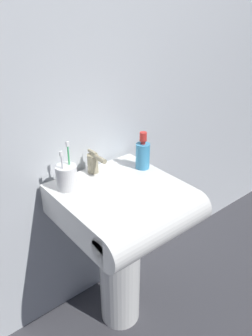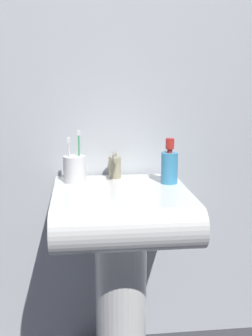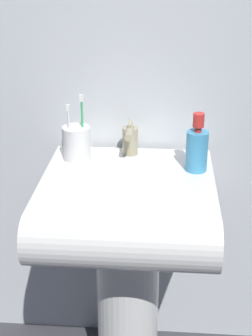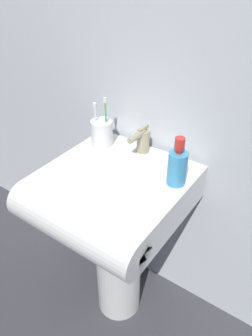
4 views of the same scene
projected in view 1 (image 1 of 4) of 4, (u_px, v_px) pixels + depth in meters
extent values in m
plane|color=#38383D|center=(120.00, 314.00, 1.69)|extent=(6.00, 6.00, 0.00)
cube|color=silver|center=(77.00, 68.00, 1.32)|extent=(5.00, 0.05, 2.40)
cylinder|color=white|center=(120.00, 269.00, 1.55)|extent=(0.19, 0.19, 0.63)
cube|color=white|center=(119.00, 201.00, 1.37)|extent=(0.48, 0.45, 0.14)
cylinder|color=white|center=(156.00, 227.00, 1.22)|extent=(0.48, 0.14, 0.14)
cylinder|color=tan|center=(93.00, 163.00, 1.44)|extent=(0.05, 0.05, 0.09)
cylinder|color=tan|center=(98.00, 158.00, 1.39)|extent=(0.02, 0.09, 0.02)
cube|color=tan|center=(92.00, 152.00, 1.41)|extent=(0.01, 0.06, 0.01)
cylinder|color=white|center=(67.00, 177.00, 1.31)|extent=(0.08, 0.08, 0.10)
cylinder|color=white|center=(63.00, 172.00, 1.28)|extent=(0.01, 0.01, 0.14)
cube|color=white|center=(61.00, 154.00, 1.24)|extent=(0.01, 0.01, 0.02)
cylinder|color=#3FB266|center=(69.00, 165.00, 1.30)|extent=(0.01, 0.01, 0.17)
cube|color=white|center=(67.00, 144.00, 1.26)|extent=(0.01, 0.01, 0.02)
cylinder|color=#3F99CC|center=(143.00, 156.00, 1.47)|extent=(0.06, 0.06, 0.12)
cylinder|color=red|center=(143.00, 142.00, 1.44)|extent=(0.02, 0.02, 0.01)
cylinder|color=red|center=(143.00, 137.00, 1.42)|extent=(0.03, 0.03, 0.04)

